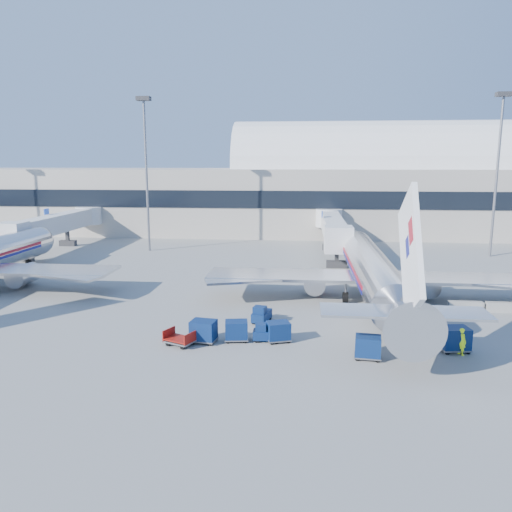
# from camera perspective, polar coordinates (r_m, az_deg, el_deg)

# --- Properties ---
(ground) EXTENTS (260.00, 260.00, 0.00)m
(ground) POSITION_cam_1_polar(r_m,az_deg,el_deg) (45.14, 1.06, -6.41)
(ground) COLOR gray
(ground) RESTS_ON ground
(terminal) EXTENTS (170.00, 28.15, 21.00)m
(terminal) POSITION_cam_1_polar(r_m,az_deg,el_deg) (100.58, -4.28, 7.37)
(terminal) COLOR #B2AA9E
(terminal) RESTS_ON ground
(airliner_main) EXTENTS (32.00, 37.26, 12.07)m
(airliner_main) POSITION_cam_1_polar(r_m,az_deg,el_deg) (49.11, 13.20, -1.76)
(airliner_main) COLOR silver
(airliner_main) RESTS_ON ground
(jetbridge_near) EXTENTS (4.40, 27.50, 6.25)m
(jetbridge_near) POSITION_cam_1_polar(r_m,az_deg,el_deg) (74.55, 8.73, 3.36)
(jetbridge_near) COLOR silver
(jetbridge_near) RESTS_ON ground
(jetbridge_mid) EXTENTS (4.40, 27.50, 6.25)m
(jetbridge_mid) POSITION_cam_1_polar(r_m,az_deg,el_deg) (83.40, -21.51, 3.51)
(jetbridge_mid) COLOR silver
(jetbridge_mid) RESTS_ON ground
(mast_west) EXTENTS (2.00, 1.20, 22.60)m
(mast_west) POSITION_cam_1_polar(r_m,az_deg,el_deg) (76.65, -12.50, 11.57)
(mast_west) COLOR slate
(mast_west) RESTS_ON ground
(mast_east) EXTENTS (2.00, 1.20, 22.60)m
(mast_east) POSITION_cam_1_polar(r_m,az_deg,el_deg) (77.80, 26.01, 10.75)
(mast_east) COLOR slate
(mast_east) RESTS_ON ground
(barrier_near) EXTENTS (3.00, 0.55, 0.90)m
(barrier_near) POSITION_cam_1_polar(r_m,az_deg,el_deg) (49.09, 22.80, -5.31)
(barrier_near) COLOR #9E9E96
(barrier_near) RESTS_ON ground
(barrier_mid) EXTENTS (3.00, 0.55, 0.90)m
(barrier_mid) POSITION_cam_1_polar(r_m,az_deg,el_deg) (50.18, 26.41, -5.26)
(barrier_mid) COLOR #9E9E96
(barrier_mid) RESTS_ON ground
(tug_lead) EXTENTS (2.09, 1.07, 1.35)m
(tug_lead) POSITION_cam_1_polar(r_m,az_deg,el_deg) (37.93, 1.14, -8.80)
(tug_lead) COLOR #0A204C
(tug_lead) RESTS_ON ground
(tug_right) EXTENTS (2.62, 2.65, 1.62)m
(tug_right) POSITION_cam_1_polar(r_m,az_deg,el_deg) (42.19, 15.99, -7.02)
(tug_right) COLOR #0A204C
(tug_right) RESTS_ON ground
(tug_left) EXTENTS (1.66, 2.47, 1.47)m
(tug_left) POSITION_cam_1_polar(r_m,az_deg,el_deg) (42.18, 0.60, -6.69)
(tug_left) COLOR #0A204C
(tug_left) RESTS_ON ground
(cart_train_a) EXTENTS (2.05, 1.80, 1.52)m
(cart_train_a) POSITION_cam_1_polar(r_m,az_deg,el_deg) (37.77, 2.58, -8.58)
(cart_train_a) COLOR #0A204C
(cart_train_a) RESTS_ON ground
(cart_train_b) EXTENTS (1.93, 1.57, 1.55)m
(cart_train_b) POSITION_cam_1_polar(r_m,az_deg,el_deg) (37.89, -2.25, -8.49)
(cart_train_b) COLOR #0A204C
(cart_train_b) RESTS_ON ground
(cart_train_c) EXTENTS (2.11, 1.74, 1.68)m
(cart_train_c) POSITION_cam_1_polar(r_m,az_deg,el_deg) (37.77, -6.02, -8.49)
(cart_train_c) COLOR #0A204C
(cart_train_c) RESTS_ON ground
(cart_solo_near) EXTENTS (1.96, 1.59, 1.59)m
(cart_solo_near) POSITION_cam_1_polar(r_m,az_deg,el_deg) (35.44, 12.68, -10.09)
(cart_solo_near) COLOR #0A204C
(cart_solo_near) RESTS_ON ground
(cart_solo_far) EXTENTS (2.21, 1.81, 1.77)m
(cart_solo_far) POSITION_cam_1_polar(r_m,az_deg,el_deg) (38.54, 21.75, -8.75)
(cart_solo_far) COLOR #0A204C
(cart_solo_far) RESTS_ON ground
(cart_open_red) EXTENTS (2.49, 2.19, 0.56)m
(cart_open_red) POSITION_cam_1_polar(r_m,az_deg,el_deg) (37.52, -8.68, -9.50)
(cart_open_red) COLOR slate
(cart_open_red) RESTS_ON ground
(ramp_worker) EXTENTS (0.78, 0.84, 1.93)m
(ramp_worker) POSITION_cam_1_polar(r_m,az_deg,el_deg) (38.06, 22.43, -9.01)
(ramp_worker) COLOR #B1F619
(ramp_worker) RESTS_ON ground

